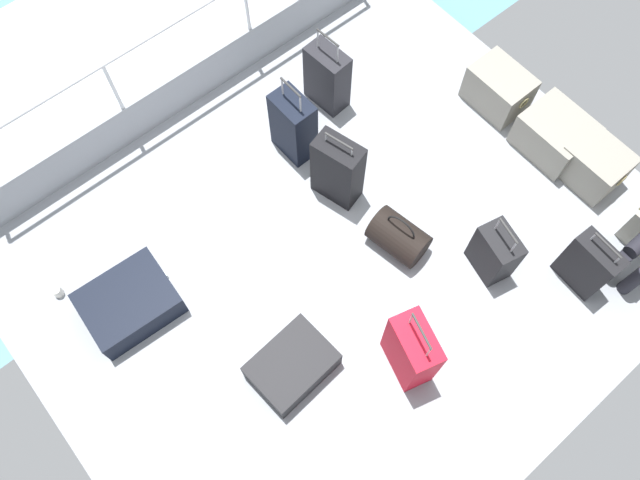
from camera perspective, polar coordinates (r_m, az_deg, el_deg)
name	(u,v)px	position (r m, az deg, el deg)	size (l,w,h in m)	color
ground_plane	(344,258)	(5.35, 2.25, -1.65)	(4.40, 5.20, 0.06)	gray
gunwale_port	(193,82)	(6.09, -11.55, 13.95)	(0.06, 5.20, 0.45)	gray
railing_port	(181,41)	(5.67, -12.62, 17.38)	(0.04, 4.20, 1.02)	silver
sea_wake	(126,34)	(7.42, -17.29, 17.56)	(12.00, 12.00, 0.01)	#598C9E
cargo_crate_0	(498,89)	(6.19, 16.01, 13.16)	(0.59, 0.40, 0.40)	gray
cargo_crate_1	(554,134)	(6.06, 20.65, 9.03)	(0.63, 0.50, 0.37)	gray
cargo_crate_2	(594,165)	(6.01, 23.79, 6.30)	(0.54, 0.42, 0.39)	gray
suitcase_0	(130,303)	(5.26, -17.02, -5.54)	(0.62, 0.75, 0.27)	black
suitcase_1	(495,252)	(5.25, 15.68, -1.11)	(0.40, 0.31, 0.68)	black
suitcase_2	(338,170)	(5.29, 1.61, 6.41)	(0.45, 0.33, 0.81)	black
suitcase_3	(292,365)	(4.92, -2.57, -11.40)	(0.51, 0.66, 0.24)	black
suitcase_4	(327,77)	(5.89, 0.66, 14.65)	(0.42, 0.26, 0.85)	black
suitcase_5	(411,351)	(4.76, 8.34, -9.99)	(0.48, 0.35, 0.88)	#B70C1E
suitcase_6	(293,126)	(5.55, -2.45, 10.39)	(0.39, 0.26, 0.89)	black
suitcase_7	(588,265)	(5.42, 23.31, -2.08)	(0.41, 0.21, 0.68)	black
duffel_bag	(399,237)	(5.26, 7.20, 0.31)	(0.53, 0.40, 0.47)	black
paper_cup	(57,292)	(5.59, -22.89, -4.37)	(0.08, 0.08, 0.10)	white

